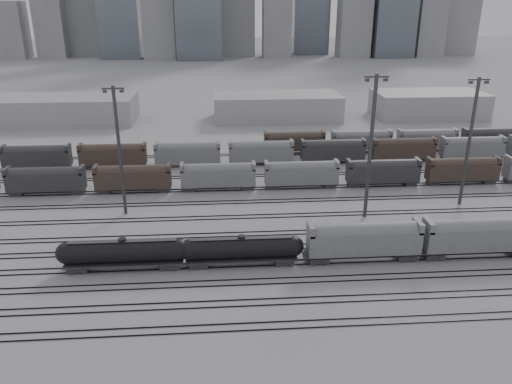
{
  "coord_description": "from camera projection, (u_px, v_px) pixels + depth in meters",
  "views": [
    {
      "loc": [
        -8.32,
        -63.36,
        36.56
      ],
      "look_at": [
        -2.22,
        19.93,
        4.0
      ],
      "focal_mm": 35.0,
      "sensor_mm": 36.0,
      "label": 1
    }
  ],
  "objects": [
    {
      "name": "light_mast_b",
      "position": [
        119.0,
        149.0,
        86.19
      ],
      "size": [
        3.69,
        0.59,
        23.06
      ],
      "color": "#3C3C3E",
      "rests_on": "ground"
    },
    {
      "name": "warehouse_left",
      "position": [
        54.0,
        110.0,
        155.46
      ],
      "size": [
        50.0,
        18.0,
        8.0
      ],
      "primitive_type": "cube",
      "color": "#A3A3A6",
      "rests_on": "ground"
    },
    {
      "name": "bg_string_mid",
      "position": [
        333.0,
        151.0,
        117.53
      ],
      "size": [
        151.0,
        3.0,
        5.6
      ],
      "color": "#272729",
      "rests_on": "ground"
    },
    {
      "name": "ground",
      "position": [
        281.0,
        267.0,
        72.72
      ],
      "size": [
        900.0,
        900.0,
        0.0
      ],
      "primitive_type": "plane",
      "color": "#A4A4A8",
      "rests_on": "ground"
    },
    {
      "name": "warehouse_mid",
      "position": [
        277.0,
        107.0,
        160.22
      ],
      "size": [
        40.0,
        18.0,
        8.0
      ],
      "primitive_type": "cube",
      "color": "#A3A3A6",
      "rests_on": "ground"
    },
    {
      "name": "bg_string_near",
      "position": [
        301.0,
        175.0,
        101.98
      ],
      "size": [
        151.0,
        3.0,
        5.6
      ],
      "color": "gray",
      "rests_on": "ground"
    },
    {
      "name": "skyline",
      "position": [
        247.0,
        1.0,
        321.02
      ],
      "size": [
        316.0,
        22.4,
        95.0
      ],
      "color": "gray",
      "rests_on": "ground"
    },
    {
      "name": "light_mast_d",
      "position": [
        470.0,
        139.0,
        90.21
      ],
      "size": [
        3.82,
        0.61,
        23.86
      ],
      "color": "#3C3C3E",
      "rests_on": "ground"
    },
    {
      "name": "tank_car_b",
      "position": [
        242.0,
        249.0,
        72.31
      ],
      "size": [
        18.19,
        3.03,
        4.5
      ],
      "color": "#272729",
      "rests_on": "ground"
    },
    {
      "name": "bg_string_far",
      "position": [
        394.0,
        141.0,
        126.15
      ],
      "size": [
        66.0,
        3.0,
        5.6
      ],
      "color": "#45332C",
      "rests_on": "ground"
    },
    {
      "name": "tracks",
      "position": [
        269.0,
        217.0,
        88.95
      ],
      "size": [
        220.0,
        71.5,
        0.16
      ],
      "color": "black",
      "rests_on": "ground"
    },
    {
      "name": "hopper_car_a",
      "position": [
        364.0,
        238.0,
        73.14
      ],
      "size": [
        16.7,
        3.32,
        5.97
      ],
      "color": "#272729",
      "rests_on": "ground"
    },
    {
      "name": "light_mast_c",
      "position": [
        371.0,
        144.0,
        84.62
      ],
      "size": [
        4.03,
        0.65,
        25.2
      ],
      "color": "#3C3C3E",
      "rests_on": "ground"
    },
    {
      "name": "hopper_car_b",
      "position": [
        479.0,
        234.0,
        74.33
      ],
      "size": [
        16.74,
        3.33,
        5.99
      ],
      "color": "#272729",
      "rests_on": "ground"
    },
    {
      "name": "tank_car_a",
      "position": [
        124.0,
        252.0,
        71.13
      ],
      "size": [
        18.91,
        3.15,
        4.67
      ],
      "color": "#272729",
      "rests_on": "ground"
    },
    {
      "name": "warehouse_right",
      "position": [
        428.0,
        104.0,
        163.62
      ],
      "size": [
        35.0,
        18.0,
        8.0
      ],
      "primitive_type": "cube",
      "color": "#A3A3A6",
      "rests_on": "ground"
    }
  ]
}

